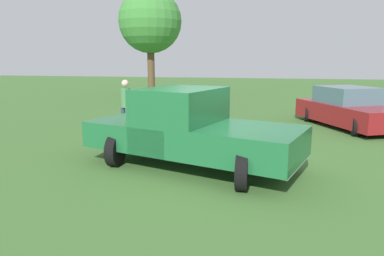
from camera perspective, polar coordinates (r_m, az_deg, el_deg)
name	(u,v)px	position (r m, az deg, el deg)	size (l,w,h in m)	color
ground_plane	(213,166)	(8.12, 3.38, -6.22)	(80.00, 80.00, 0.00)	#3D662D
pickup_truck	(187,127)	(7.93, -0.79, 0.19)	(3.31, 5.21, 1.78)	black
sedan_near	(348,109)	(13.91, 24.11, 2.86)	(4.64, 3.51, 1.45)	black
person_visitor	(126,103)	(11.85, -10.74, 4.05)	(0.42, 0.42, 1.77)	navy
tree_far_center	(150,22)	(23.65, -6.85, 16.82)	(4.06, 4.06, 6.88)	brown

